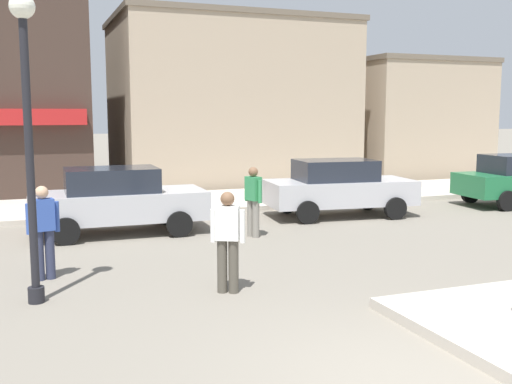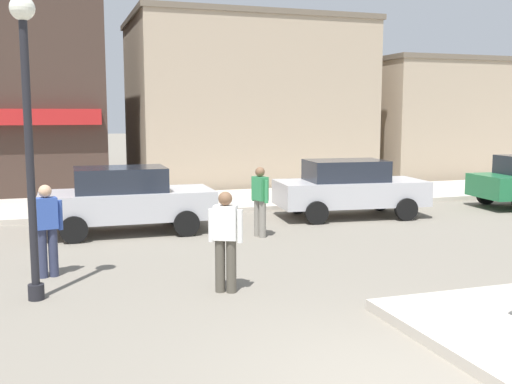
% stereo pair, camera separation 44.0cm
% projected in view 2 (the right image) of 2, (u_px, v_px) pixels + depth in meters
% --- Properties ---
extents(kerb_far, '(80.00, 4.00, 0.15)m').
position_uv_depth(kerb_far, '(175.00, 203.00, 18.39)').
color(kerb_far, beige).
rests_on(kerb_far, ground).
extents(lamp_post, '(0.36, 0.36, 4.54)m').
position_uv_depth(lamp_post, '(27.00, 103.00, 8.72)').
color(lamp_post, black).
rests_on(lamp_post, ground).
extents(parked_car_nearest, '(4.02, 1.92, 1.56)m').
position_uv_depth(parked_car_nearest, '(126.00, 199.00, 14.11)').
color(parked_car_nearest, '#B7B7BC').
rests_on(parked_car_nearest, ground).
extents(parked_car_second, '(4.15, 2.19, 1.56)m').
position_uv_depth(parked_car_second, '(349.00, 188.00, 16.25)').
color(parked_car_second, '#B7B7BC').
rests_on(parked_car_second, ground).
extents(pedestrian_crossing_near, '(0.53, 0.36, 1.61)m').
position_uv_depth(pedestrian_crossing_near, '(226.00, 238.00, 9.38)').
color(pedestrian_crossing_near, '#4C473D').
rests_on(pedestrian_crossing_near, ground).
extents(pedestrian_crossing_far, '(0.33, 0.55, 1.61)m').
position_uv_depth(pedestrian_crossing_far, '(260.00, 199.00, 13.61)').
color(pedestrian_crossing_far, gray).
rests_on(pedestrian_crossing_far, ground).
extents(pedestrian_kerb_side, '(0.56, 0.29, 1.61)m').
position_uv_depth(pedestrian_kerb_side, '(47.00, 228.00, 10.25)').
color(pedestrian_kerb_side, '#2D334C').
rests_on(pedestrian_kerb_side, ground).
extents(building_storefront_left_near, '(9.11, 6.38, 6.49)m').
position_uv_depth(building_storefront_left_near, '(245.00, 102.00, 24.29)').
color(building_storefront_left_near, tan).
rests_on(building_storefront_left_near, ground).
extents(building_storefront_left_mid, '(5.79, 5.92, 5.14)m').
position_uv_depth(building_storefront_left_mid, '(422.00, 119.00, 26.93)').
color(building_storefront_left_mid, tan).
rests_on(building_storefront_left_mid, ground).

